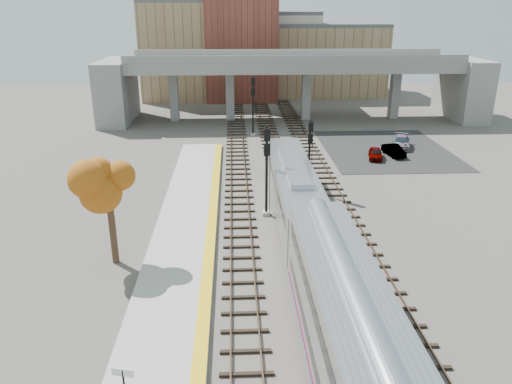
# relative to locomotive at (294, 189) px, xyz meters

# --- Properties ---
(ground) EXTENTS (160.00, 160.00, 0.00)m
(ground) POSITION_rel_locomotive_xyz_m (-1.00, -9.09, -2.28)
(ground) COLOR #47423D
(ground) RESTS_ON ground
(platform) EXTENTS (4.50, 60.00, 0.35)m
(platform) POSITION_rel_locomotive_xyz_m (-8.25, -9.09, -2.10)
(platform) COLOR #9E9E99
(platform) RESTS_ON ground
(yellow_strip) EXTENTS (0.70, 60.00, 0.01)m
(yellow_strip) POSITION_rel_locomotive_xyz_m (-6.35, -9.09, -1.92)
(yellow_strip) COLOR yellow
(yellow_strip) RESTS_ON platform
(tracks) EXTENTS (10.70, 95.00, 0.25)m
(tracks) POSITION_rel_locomotive_xyz_m (-0.07, 3.41, -2.20)
(tracks) COLOR black
(tracks) RESTS_ON ground
(overpass) EXTENTS (54.00, 12.00, 9.50)m
(overpass) POSITION_rel_locomotive_xyz_m (3.92, 35.91, 3.53)
(overpass) COLOR slate
(overpass) RESTS_ON ground
(buildings_far) EXTENTS (43.00, 21.00, 20.60)m
(buildings_far) POSITION_rel_locomotive_xyz_m (0.26, 57.48, 5.60)
(buildings_far) COLOR #937A55
(buildings_far) RESTS_ON ground
(parking_lot) EXTENTS (14.00, 18.00, 0.04)m
(parking_lot) POSITION_rel_locomotive_xyz_m (13.00, 18.91, -2.26)
(parking_lot) COLOR black
(parking_lot) RESTS_ON ground
(locomotive) EXTENTS (3.02, 19.05, 4.10)m
(locomotive) POSITION_rel_locomotive_xyz_m (0.00, 0.00, 0.00)
(locomotive) COLOR #A8AAB2
(locomotive) RESTS_ON ground
(signal_mast_near) EXTENTS (0.60, 0.64, 7.22)m
(signal_mast_near) POSITION_rel_locomotive_xyz_m (-2.10, 0.27, 1.34)
(signal_mast_near) COLOR #9E9E99
(signal_mast_near) RESTS_ON ground
(signal_mast_mid) EXTENTS (0.60, 0.64, 6.49)m
(signal_mast_mid) POSITION_rel_locomotive_xyz_m (2.00, 5.50, 0.84)
(signal_mast_mid) COLOR #9E9E99
(signal_mast_mid) RESTS_ON ground
(signal_mast_far) EXTENTS (0.60, 0.64, 7.45)m
(signal_mast_far) POSITION_rel_locomotive_xyz_m (-2.10, 26.08, 1.49)
(signal_mast_far) COLOR #9E9E99
(signal_mast_far) RESTS_ON ground
(station_sign) EXTENTS (0.89, 0.25, 2.27)m
(station_sign) POSITION_rel_locomotive_xyz_m (-9.03, -20.42, -0.30)
(station_sign) COLOR black
(station_sign) RESTS_ON platform
(tree) EXTENTS (3.60, 3.60, 6.98)m
(tree) POSITION_rel_locomotive_xyz_m (-12.38, -6.96, 2.90)
(tree) COLOR #382619
(tree) RESTS_ON ground
(car_a) EXTENTS (2.12, 3.68, 1.18)m
(car_a) POSITION_rel_locomotive_xyz_m (10.73, 15.14, -1.65)
(car_a) COLOR #99999E
(car_a) RESTS_ON parking_lot
(car_b) EXTENTS (1.91, 3.88, 1.22)m
(car_b) POSITION_rel_locomotive_xyz_m (13.05, 16.14, -1.63)
(car_b) COLOR #99999E
(car_b) RESTS_ON parking_lot
(car_c) EXTENTS (3.23, 4.98, 1.34)m
(car_c) POSITION_rel_locomotive_xyz_m (14.98, 19.48, -1.57)
(car_c) COLOR #99999E
(car_c) RESTS_ON parking_lot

